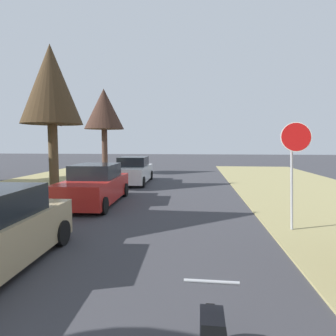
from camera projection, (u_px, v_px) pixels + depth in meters
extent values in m
cylinder|color=#9EA0A5|center=(292.00, 189.00, 8.01)|extent=(0.07, 0.35, 2.24)
cylinder|color=white|center=(296.00, 137.00, 7.70)|extent=(0.81, 0.15, 0.80)
cylinder|color=red|center=(296.00, 137.00, 7.70)|extent=(0.76, 0.15, 0.76)
cylinder|color=brown|center=(53.00, 157.00, 14.85)|extent=(0.48, 0.48, 3.33)
cone|color=#402F1D|center=(51.00, 84.00, 14.52)|extent=(3.04, 3.04, 4.00)
cylinder|color=brown|center=(62.00, 113.00, 14.88)|extent=(0.82, 1.05, 1.33)
cylinder|color=brown|center=(58.00, 116.00, 15.15)|extent=(1.17, 0.40, 1.03)
cylinder|color=#4B342B|center=(105.00, 151.00, 22.31)|extent=(0.43, 0.43, 3.43)
cone|color=#3C271E|center=(104.00, 109.00, 22.02)|extent=(3.01, 3.01, 3.06)
cylinder|color=#4B342B|center=(101.00, 123.00, 21.44)|extent=(1.48, 0.27, 1.06)
cylinder|color=#4B342B|center=(109.00, 122.00, 22.17)|extent=(0.41, 0.97, 1.19)
cylinder|color=#4B342B|center=(104.00, 123.00, 21.71)|extent=(1.00, 0.47, 1.01)
cylinder|color=black|center=(62.00, 233.00, 6.87)|extent=(0.22, 0.60, 0.60)
cube|color=red|center=(94.00, 189.00, 11.51)|extent=(1.93, 4.45, 0.85)
cube|color=black|center=(96.00, 171.00, 11.67)|extent=(1.65, 2.06, 0.56)
cylinder|color=black|center=(104.00, 206.00, 9.84)|extent=(0.22, 0.60, 0.60)
cylinder|color=black|center=(54.00, 205.00, 9.96)|extent=(0.22, 0.60, 0.60)
cylinder|color=black|center=(125.00, 190.00, 13.11)|extent=(0.22, 0.60, 0.60)
cylinder|color=black|center=(88.00, 189.00, 13.24)|extent=(0.22, 0.60, 0.60)
cube|color=white|center=(133.00, 173.00, 17.37)|extent=(1.93, 4.45, 0.85)
cube|color=black|center=(133.00, 161.00, 17.52)|extent=(1.65, 2.06, 0.56)
cylinder|color=black|center=(143.00, 182.00, 15.69)|extent=(0.22, 0.60, 0.60)
cylinder|color=black|center=(112.00, 182.00, 15.82)|extent=(0.22, 0.60, 0.60)
cylinder|color=black|center=(151.00, 175.00, 18.97)|extent=(0.22, 0.60, 0.60)
cylinder|color=black|center=(125.00, 175.00, 19.09)|extent=(0.22, 0.60, 0.60)
cylinder|color=black|center=(210.00, 332.00, 3.28)|extent=(0.11, 0.60, 0.60)
cylinder|color=#9EA0A5|center=(211.00, 282.00, 3.12)|extent=(0.60, 0.05, 0.04)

